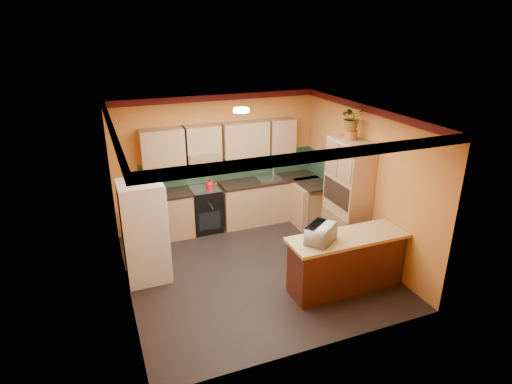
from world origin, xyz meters
TOP-DOWN VIEW (x-y plane):
  - room_shell at (0.02, 0.28)m, footprint 4.24×4.24m
  - base_cabinets_back at (0.25, 1.80)m, footprint 3.65×0.60m
  - countertop_back at (0.25, 1.80)m, footprint 3.65×0.62m
  - stove at (-0.37, 1.80)m, footprint 0.58×0.58m
  - kettle at (-0.27, 1.75)m, footprint 0.22×0.22m
  - sink at (1.03, 1.80)m, footprint 0.48×0.40m
  - base_cabinets_right at (1.80, 1.24)m, footprint 0.60×0.80m
  - countertop_right at (1.80, 1.24)m, footprint 0.62×0.80m
  - fridge at (-1.75, 0.43)m, footprint 0.68×0.66m
  - pantry at (1.85, 0.10)m, footprint 0.48×0.90m
  - fern_pot at (1.85, 0.15)m, footprint 0.22×0.22m
  - fern at (1.85, 0.15)m, footprint 0.45×0.40m
  - breakfast_bar at (1.14, -1.04)m, footprint 1.80×0.55m
  - bar_top at (1.14, -1.04)m, footprint 1.90×0.65m
  - microwave at (0.65, -1.04)m, footprint 0.59×0.56m

SIDE VIEW (x-z plane):
  - base_cabinets_back at x=0.25m, z-range 0.00..0.88m
  - base_cabinets_right at x=1.80m, z-range 0.00..0.88m
  - breakfast_bar at x=1.14m, z-range 0.00..0.88m
  - stove at x=-0.37m, z-range 0.00..0.91m
  - fridge at x=-1.75m, z-range 0.00..1.70m
  - countertop_back at x=0.25m, z-range 0.88..0.92m
  - countertop_right at x=1.80m, z-range 0.88..0.92m
  - bar_top at x=1.14m, z-range 0.88..0.93m
  - sink at x=1.03m, z-range 0.92..0.95m
  - kettle at x=-0.27m, z-range 0.91..1.09m
  - pantry at x=1.85m, z-range 0.00..2.10m
  - microwave at x=0.65m, z-range 0.93..1.20m
  - room_shell at x=0.02m, z-range 0.73..3.45m
  - fern_pot at x=1.85m, z-range 2.10..2.26m
  - fern at x=1.85m, z-range 2.26..2.71m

